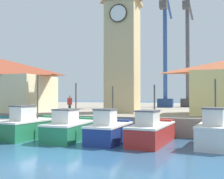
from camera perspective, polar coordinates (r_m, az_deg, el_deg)
ground_plane at (r=13.48m, az=-13.81°, el=-14.04°), size 300.00×300.00×0.00m
quay_wharf at (r=39.81m, az=8.02°, el=-4.65°), size 120.00×40.00×1.37m
fishing_boat_left_inner at (r=19.48m, az=-17.21°, el=-7.67°), size 2.56×4.94×4.46m
fishing_boat_mid_left at (r=18.23m, az=-8.85°, el=-8.36°), size 2.18×5.02×3.87m
fishing_boat_center at (r=16.83m, az=-0.56°, el=-8.94°), size 2.13×4.23×3.60m
fishing_boat_mid_right at (r=16.65m, az=8.60°, el=-9.02°), size 2.49×5.07×3.69m
fishing_boat_right_inner at (r=16.51m, az=21.47°, el=-8.77°), size 2.40×4.29×3.97m
clock_tower at (r=25.87m, az=2.33°, el=10.70°), size 3.39×3.39×14.84m
warehouse_left at (r=30.20m, az=-23.02°, el=1.09°), size 10.91×6.00×5.53m
port_crane_near at (r=39.26m, az=16.18°, el=5.67°), size 2.00×8.28×16.65m
port_crane_far at (r=37.46m, az=11.52°, el=5.80°), size 2.00×7.62×16.86m
dock_worker_near_tower at (r=22.31m, az=-9.19°, el=-3.28°), size 0.34×0.22×1.62m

